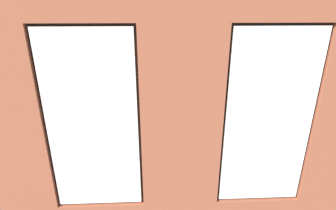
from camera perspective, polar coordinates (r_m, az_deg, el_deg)
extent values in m
cube|color=brown|center=(6.19, 0.34, -9.51)|extent=(6.65, 5.92, 0.10)
cube|color=#9E5138|center=(3.10, 2.90, -6.34)|extent=(0.94, 0.16, 3.33)
cube|color=#9E5138|center=(3.03, 24.09, 20.03)|extent=(1.08, 0.16, 0.41)
cube|color=white|center=(3.26, 21.01, -3.52)|extent=(1.02, 0.03, 2.15)
cube|color=#38281E|center=(3.31, 20.62, -3.10)|extent=(1.08, 0.04, 2.21)
cube|color=#9E5138|center=(2.84, -18.70, 20.74)|extent=(1.08, 0.16, 0.41)
cube|color=white|center=(3.07, -16.07, -4.36)|extent=(1.02, 0.03, 2.15)
cube|color=#38281E|center=(3.13, -15.84, -3.89)|extent=(1.08, 0.04, 2.21)
cube|color=olive|center=(3.74, 2.46, -19.18)|extent=(3.29, 0.24, 0.06)
cube|color=black|center=(2.99, 2.92, 3.22)|extent=(0.48, 0.03, 0.65)
cube|color=teal|center=(3.00, 2.89, 3.31)|extent=(0.42, 0.01, 0.59)
cube|color=silver|center=(5.96, -29.52, 4.42)|extent=(0.10, 4.92, 3.33)
cube|color=black|center=(4.49, -1.58, -18.93)|extent=(1.88, 0.85, 0.42)
cube|color=black|center=(3.98, -1.54, -17.52)|extent=(1.88, 0.24, 0.38)
cube|color=black|center=(4.38, 9.71, -15.25)|extent=(0.22, 0.85, 0.24)
cube|color=black|center=(4.37, -13.03, -15.68)|extent=(0.22, 0.85, 0.24)
cube|color=black|center=(4.37, 3.29, -15.71)|extent=(0.66, 0.65, 0.12)
cube|color=black|center=(4.36, -6.56, -15.91)|extent=(0.66, 0.65, 0.12)
cube|color=black|center=(6.69, 20.26, -5.91)|extent=(1.00, 2.00, 0.42)
cube|color=black|center=(6.64, 23.34, -2.76)|extent=(0.39, 1.95, 0.38)
cube|color=black|center=(7.32, 18.58, -0.73)|extent=(0.86, 0.28, 0.24)
cube|color=black|center=(5.84, 23.13, -6.95)|extent=(0.86, 0.28, 0.24)
cube|color=black|center=(6.89, 19.30, -2.52)|extent=(0.70, 0.74, 0.12)
cube|color=black|center=(6.25, 21.23, -5.24)|extent=(0.70, 0.74, 0.12)
cube|color=#A87547|center=(5.78, -1.37, -6.54)|extent=(1.39, 0.84, 0.04)
cube|color=#A87547|center=(6.24, 4.45, -6.66)|extent=(0.07, 0.07, 0.40)
cube|color=#A87547|center=(6.22, -7.34, -6.88)|extent=(0.07, 0.07, 0.40)
cube|color=#A87547|center=(5.62, 5.34, -10.07)|extent=(0.07, 0.07, 0.40)
cube|color=#A87547|center=(5.59, -7.88, -10.33)|extent=(0.07, 0.07, 0.40)
cylinder|color=#33567F|center=(5.64, -0.28, -6.52)|extent=(0.08, 0.08, 0.09)
cylinder|color=#47423D|center=(5.75, -1.37, -6.00)|extent=(0.12, 0.12, 0.08)
sphere|color=#286B2D|center=(5.70, -1.38, -5.02)|extent=(0.15, 0.15, 0.15)
cube|color=black|center=(5.66, -5.60, -6.92)|extent=(0.16, 0.15, 0.02)
cube|color=black|center=(6.85, -22.92, -5.17)|extent=(1.13, 0.42, 0.52)
cube|color=black|center=(6.74, -23.26, -2.98)|extent=(0.53, 0.20, 0.05)
cube|color=black|center=(6.72, -23.33, -2.55)|extent=(0.06, 0.04, 0.06)
cube|color=black|center=(6.58, -23.82, 0.64)|extent=(1.21, 0.04, 0.74)
cube|color=black|center=(6.60, -23.76, 0.71)|extent=(1.16, 0.01, 0.69)
cylinder|color=olive|center=(7.71, -7.11, -1.69)|extent=(0.50, 0.50, 0.28)
ellipsoid|color=silver|center=(7.59, -7.23, 0.66)|extent=(1.12, 1.12, 0.45)
ellipsoid|color=navy|center=(7.56, -7.90, 1.44)|extent=(0.44, 0.44, 0.18)
cylinder|color=gray|center=(8.08, -17.48, -1.29)|extent=(0.27, 0.27, 0.32)
cylinder|color=brown|center=(7.96, -17.76, 1.07)|extent=(0.05, 0.05, 0.39)
cone|color=#337F38|center=(7.94, -20.10, 3.88)|extent=(0.67, 0.18, 0.54)
cone|color=#337F38|center=(7.65, -19.07, 4.01)|extent=(0.31, 0.55, 0.67)
cone|color=#337F38|center=(7.56, -17.58, 3.46)|extent=(0.43, 0.64, 0.56)
cone|color=#337F38|center=(7.74, -16.28, 4.21)|extent=(0.62, 0.17, 0.61)
cone|color=#337F38|center=(7.97, -16.80, 4.75)|extent=(0.45, 0.55, 0.64)
cone|color=#337F38|center=(8.08, -18.61, 4.58)|extent=(0.42, 0.61, 0.60)
cylinder|color=beige|center=(7.27, 8.51, -3.79)|extent=(0.12, 0.12, 0.14)
cylinder|color=brown|center=(7.23, 8.55, -3.01)|extent=(0.02, 0.02, 0.07)
ellipsoid|color=#286B2D|center=(7.18, 8.60, -2.16)|extent=(0.18, 0.18, 0.16)
cylinder|color=beige|center=(4.59, -19.69, -20.04)|extent=(0.36, 0.36, 0.33)
cylinder|color=brown|center=(4.45, -20.07, -17.74)|extent=(0.05, 0.05, 0.14)
ellipsoid|color=#286B2D|center=(4.27, -20.60, -14.46)|extent=(0.78, 0.78, 0.48)
cylinder|color=#9E5638|center=(5.89, -20.87, -10.65)|extent=(0.30, 0.30, 0.27)
cylinder|color=brown|center=(5.72, -21.33, -7.61)|extent=(0.05, 0.05, 0.43)
cone|color=#3D8E42|center=(5.61, -23.12, -3.79)|extent=(0.42, 0.21, 0.47)
cone|color=#3D8E42|center=(5.48, -23.30, -4.81)|extent=(0.40, 0.46, 0.43)
cone|color=#3D8E42|center=(5.41, -21.44, -4.57)|extent=(0.36, 0.44, 0.46)
cone|color=#3D8E42|center=(5.48, -20.31, -4.30)|extent=(0.47, 0.24, 0.44)
cone|color=#3D8E42|center=(5.69, -20.57, -3.61)|extent=(0.34, 0.49, 0.41)
cone|color=#3D8E42|center=(5.67, -22.15, -3.38)|extent=(0.33, 0.43, 0.47)
cylinder|color=beige|center=(5.18, 31.65, -16.57)|extent=(0.41, 0.41, 0.39)
cylinder|color=brown|center=(4.97, 32.53, -12.85)|extent=(0.07, 0.07, 0.41)
cone|color=#337F38|center=(4.62, 30.88, -8.47)|extent=(0.62, 0.16, 0.60)
cone|color=#337F38|center=(4.91, 32.14, -6.69)|extent=(0.14, 0.58, 0.64)
cylinder|color=brown|center=(7.83, 13.96, -2.21)|extent=(0.16, 0.16, 0.18)
cylinder|color=brown|center=(7.77, 14.08, -1.03)|extent=(0.02, 0.02, 0.17)
ellipsoid|color=#337F38|center=(7.69, 14.22, 0.46)|extent=(0.33, 0.33, 0.26)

